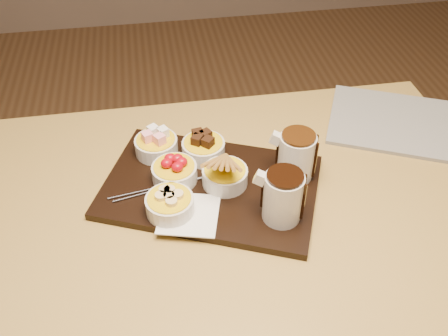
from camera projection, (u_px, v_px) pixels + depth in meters
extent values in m
cube|color=#A2823C|center=(231.00, 210.00, 1.09)|extent=(1.20, 0.80, 0.04)
cylinder|color=#A2823C|center=(36.00, 236.00, 1.52)|extent=(0.06, 0.06, 0.71)
cylinder|color=#A2823C|center=(372.00, 195.00, 1.66)|extent=(0.06, 0.06, 0.71)
cube|color=black|center=(211.00, 187.00, 1.10)|extent=(0.54, 0.46, 0.02)
cube|color=white|center=(189.00, 214.00, 1.03)|extent=(0.15, 0.15, 0.00)
cylinder|color=beige|center=(156.00, 146.00, 1.16)|extent=(0.10, 0.10, 0.04)
cylinder|color=beige|center=(203.00, 149.00, 1.16)|extent=(0.10, 0.10, 0.04)
cylinder|color=beige|center=(175.00, 173.00, 1.09)|extent=(0.10, 0.10, 0.04)
cylinder|color=beige|center=(225.00, 177.00, 1.09)|extent=(0.10, 0.10, 0.04)
cylinder|color=beige|center=(170.00, 205.00, 1.02)|extent=(0.10, 0.10, 0.04)
cylinder|color=silver|center=(283.00, 197.00, 0.99)|extent=(0.10, 0.10, 0.11)
cylinder|color=silver|center=(296.00, 157.00, 1.08)|extent=(0.10, 0.10, 0.11)
cube|color=beige|center=(395.00, 122.00, 1.29)|extent=(0.41, 0.37, 0.01)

